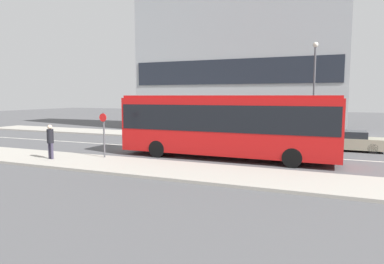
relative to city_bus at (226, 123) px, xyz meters
The scene contains 10 objects.
ground_plane 6.42m from the city_bus, 158.70° to the left, with size 120.00×120.00×0.00m, color #4F4F51.
sidewalk_near 7.23m from the city_bus, 144.66° to the right, with size 44.00×3.50×0.13m.
sidewalk_far 10.38m from the city_bus, 123.89° to the left, with size 44.00×3.50×0.13m.
lane_centerline 6.42m from the city_bus, 158.70° to the left, with size 41.80×0.16×0.01m.
apartment_block_left_tower 16.73m from the city_bus, 102.70° to the left, with size 19.45×5.12×20.37m.
city_bus is the anchor object (origin of this frame).
parked_car_0 8.73m from the city_bus, 41.82° to the left, with size 4.09×1.78×1.25m.
pedestrian_near_stop 9.41m from the city_bus, 152.66° to the right, with size 0.35×0.34×1.82m.
bus_stop_sign 6.65m from the city_bus, 154.72° to the right, with size 0.44×0.12×2.44m.
street_lamp 8.61m from the city_bus, 59.97° to the left, with size 0.36×0.36×6.98m.
Camera 1 is at (11.12, -20.21, 3.45)m, focal length 32.00 mm.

